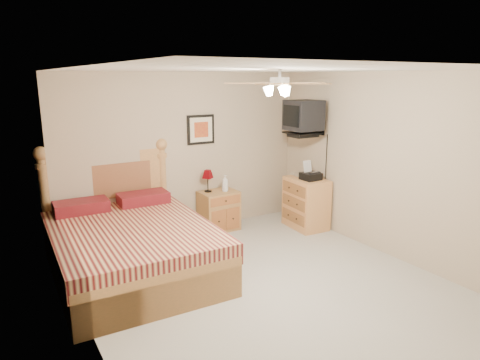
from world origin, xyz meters
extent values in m
plane|color=#A09C91|center=(0.00, 0.00, 0.00)|extent=(4.50, 4.50, 0.00)
cube|color=white|center=(0.00, 0.00, 2.50)|extent=(4.00, 4.50, 0.04)
cube|color=tan|center=(0.00, 2.25, 1.25)|extent=(4.00, 0.04, 2.50)
cube|color=tan|center=(0.00, -2.25, 1.25)|extent=(4.00, 0.04, 2.50)
cube|color=tan|center=(-2.00, 0.00, 1.25)|extent=(0.04, 4.50, 2.50)
cube|color=tan|center=(2.00, 0.00, 1.25)|extent=(0.04, 4.50, 2.50)
cube|color=#9F6842|center=(0.45, 2.00, 0.32)|extent=(0.60, 0.45, 0.64)
imported|color=white|center=(0.55, 1.96, 0.77)|extent=(0.13, 0.13, 0.27)
cube|color=black|center=(0.27, 2.23, 1.62)|extent=(0.46, 0.04, 0.46)
cube|color=tan|center=(1.73, 1.36, 0.41)|extent=(0.53, 0.73, 0.83)
imported|color=#AA9D89|center=(1.66, 1.60, 0.84)|extent=(0.21, 0.27, 0.02)
imported|color=tan|center=(1.68, 1.59, 0.86)|extent=(0.25, 0.32, 0.02)
camera|label=1|loc=(-2.67, -3.84, 2.42)|focal=32.00mm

